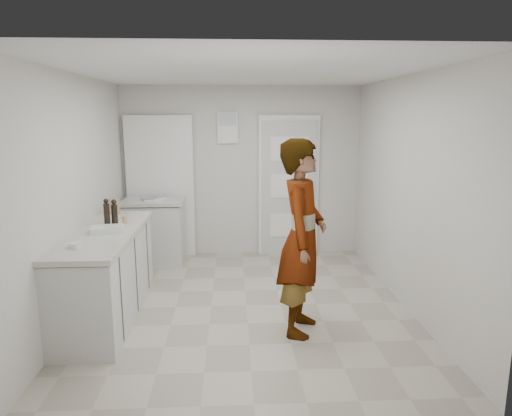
{
  "coord_description": "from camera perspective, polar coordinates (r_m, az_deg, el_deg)",
  "views": [
    {
      "loc": [
        -0.14,
        -4.75,
        2.07
      ],
      "look_at": [
        0.13,
        0.4,
        1.03
      ],
      "focal_mm": 32.0,
      "sensor_mm": 36.0,
      "label": 1
    }
  ],
  "objects": [
    {
      "name": "baking_dish",
      "position": [
        4.82,
        -18.05,
        -2.56
      ],
      "size": [
        0.35,
        0.27,
        0.06
      ],
      "rotation": [
        0.0,
        0.0,
        0.17
      ],
      "color": "silver",
      "rests_on": "main_counter"
    },
    {
      "name": "egg_bowl",
      "position": [
        4.35,
        -21.65,
        -4.34
      ],
      "size": [
        0.12,
        0.12,
        0.05
      ],
      "color": "silver",
      "rests_on": "main_counter"
    },
    {
      "name": "oil_cruet_b",
      "position": [
        5.12,
        -18.17,
        -0.5
      ],
      "size": [
        0.06,
        0.06,
        0.28
      ],
      "color": "black",
      "rests_on": "main_counter"
    },
    {
      "name": "side_counter",
      "position": [
        6.6,
        -12.6,
        -3.22
      ],
      "size": [
        0.84,
        0.61,
        0.93
      ],
      "color": "silver",
      "rests_on": "ground"
    },
    {
      "name": "papers",
      "position": [
        6.5,
        -12.43,
        1.07
      ],
      "size": [
        0.27,
        0.34,
        0.01
      ],
      "primitive_type": "cube",
      "rotation": [
        0.0,
        0.0,
        -0.09
      ],
      "color": "white",
      "rests_on": "side_counter"
    },
    {
      "name": "person",
      "position": [
        4.35,
        5.78,
        -3.74
      ],
      "size": [
        0.63,
        0.79,
        1.87
      ],
      "primitive_type": "imported",
      "rotation": [
        0.0,
        0.0,
        1.27
      ],
      "color": "silver",
      "rests_on": "ground"
    },
    {
      "name": "ground",
      "position": [
        5.18,
        -1.22,
        -12.09
      ],
      "size": [
        4.0,
        4.0,
        0.0
      ],
      "primitive_type": "plane",
      "color": "gray",
      "rests_on": "ground"
    },
    {
      "name": "cake_mix_box",
      "position": [
        5.66,
        -17.25,
        0.23
      ],
      "size": [
        0.13,
        0.1,
        0.19
      ],
      "primitive_type": "cube",
      "rotation": [
        0.0,
        0.0,
        0.42
      ],
      "color": "#916848",
      "rests_on": "main_counter"
    },
    {
      "name": "oil_cruet_a",
      "position": [
        5.15,
        -17.28,
        -0.47
      ],
      "size": [
        0.07,
        0.07,
        0.27
      ],
      "color": "black",
      "rests_on": "main_counter"
    },
    {
      "name": "main_counter",
      "position": [
        5.01,
        -18.16,
        -8.28
      ],
      "size": [
        0.64,
        1.96,
        0.93
      ],
      "color": "silver",
      "rests_on": "ground"
    },
    {
      "name": "room_shell",
      "position": [
        6.78,
        -3.26,
        2.57
      ],
      "size": [
        4.0,
        4.0,
        4.0
      ],
      "color": "beige",
      "rests_on": "ground"
    },
    {
      "name": "spice_jar",
      "position": [
        5.11,
        -16.05,
        -1.45
      ],
      "size": [
        0.06,
        0.06,
        0.09
      ],
      "primitive_type": "cylinder",
      "color": "tan",
      "rests_on": "main_counter"
    }
  ]
}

